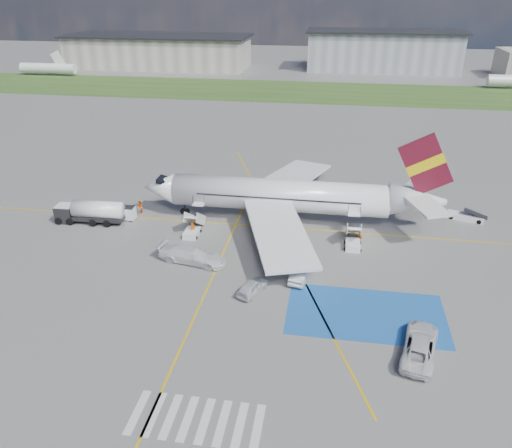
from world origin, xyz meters
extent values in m
plane|color=#60605E|center=(0.00, 0.00, 0.00)|extent=(400.00, 400.00, 0.00)
cube|color=#2D4C1E|center=(0.00, 95.00, 0.01)|extent=(400.00, 30.00, 0.01)
cube|color=gold|center=(0.00, 12.00, 0.01)|extent=(120.00, 0.20, 0.01)
cube|color=gold|center=(-5.00, -10.00, 0.01)|extent=(0.20, 60.00, 0.01)
cube|color=gold|center=(0.00, 12.00, 0.01)|extent=(20.71, 56.45, 0.01)
cube|color=#1B53A2|center=(10.00, -4.00, 0.01)|extent=(14.00, 8.00, 0.01)
cube|color=silver|center=(-6.00, -18.00, 0.01)|extent=(0.60, 4.00, 0.01)
cube|color=silver|center=(-4.80, -18.00, 0.01)|extent=(0.60, 4.00, 0.01)
cube|color=silver|center=(-3.60, -18.00, 0.01)|extent=(0.60, 4.00, 0.01)
cube|color=silver|center=(-2.40, -18.00, 0.01)|extent=(0.60, 4.00, 0.01)
cube|color=silver|center=(-1.20, -18.00, 0.01)|extent=(0.60, 4.00, 0.01)
cube|color=silver|center=(0.00, -18.00, 0.01)|extent=(0.60, 4.00, 0.01)
cube|color=silver|center=(1.20, -18.00, 0.01)|extent=(0.60, 4.00, 0.01)
cube|color=silver|center=(2.40, -18.00, 0.01)|extent=(0.60, 4.00, 0.01)
cube|color=gray|center=(-55.00, 130.00, 5.00)|extent=(60.00, 22.00, 10.00)
cube|color=gray|center=(20.00, 135.00, 6.00)|extent=(48.00, 18.00, 12.00)
cylinder|color=white|center=(0.00, 14.00, 3.40)|extent=(26.00, 3.90, 3.90)
cone|color=white|center=(-15.00, 14.00, 3.40)|extent=(4.00, 3.90, 3.90)
cube|color=black|center=(-14.40, 14.00, 4.45)|extent=(1.67, 1.90, 0.82)
cone|color=white|center=(16.20, 14.00, 3.80)|extent=(6.50, 3.90, 3.90)
cube|color=white|center=(1.00, 5.50, 2.80)|extent=(9.86, 15.95, 1.40)
cube|color=white|center=(1.00, 22.50, 2.80)|extent=(9.86, 15.95, 1.40)
cylinder|color=#38383A|center=(0.00, 8.40, 1.40)|extent=(3.40, 2.10, 2.10)
cylinder|color=#38383A|center=(0.00, 19.60, 1.40)|extent=(3.40, 2.10, 2.10)
cube|color=#550E1D|center=(16.50, 14.00, 8.20)|extent=(6.62, 0.30, 7.45)
cube|color=yellow|center=(16.50, 14.00, 8.20)|extent=(4.36, 0.40, 3.08)
cube|color=white|center=(16.80, 10.80, 4.50)|extent=(4.73, 5.95, 0.49)
cube|color=white|center=(16.80, 17.20, 4.50)|extent=(4.73, 5.95, 0.49)
cube|color=black|center=(0.00, 12.04, 3.75)|extent=(19.50, 0.04, 0.18)
cube|color=black|center=(0.00, 15.96, 3.75)|extent=(19.50, 0.04, 0.18)
cube|color=white|center=(-9.50, 9.85, 1.45)|extent=(1.40, 3.73, 2.32)
cube|color=white|center=(-9.50, 11.75, 2.50)|extent=(1.40, 1.00, 0.12)
cylinder|color=black|center=(-10.20, 11.75, 3.05)|extent=(0.06, 0.06, 1.10)
cylinder|color=black|center=(-8.80, 11.75, 3.05)|extent=(0.06, 0.06, 1.10)
cube|color=white|center=(-9.50, 8.25, 0.35)|extent=(1.60, 2.40, 0.70)
cube|color=white|center=(9.00, 9.85, 1.45)|extent=(1.40, 3.73, 2.32)
cube|color=white|center=(9.00, 11.75, 2.50)|extent=(1.40, 1.00, 0.12)
cylinder|color=black|center=(8.30, 11.75, 3.05)|extent=(0.06, 0.06, 1.10)
cylinder|color=black|center=(9.70, 11.75, 3.05)|extent=(0.06, 0.06, 1.10)
cube|color=white|center=(9.00, 8.25, 0.35)|extent=(1.60, 2.40, 0.70)
cube|color=black|center=(-25.86, 9.67, 1.04)|extent=(2.15, 2.15, 2.08)
cylinder|color=white|center=(-21.62, 9.83, 1.81)|extent=(6.21, 2.31, 2.08)
cube|color=black|center=(-21.62, 9.83, 0.77)|extent=(6.21, 2.31, 0.45)
cube|color=white|center=(-18.67, 11.28, 0.90)|extent=(2.15, 1.32, 1.48)
cube|color=black|center=(-18.67, 11.28, 1.69)|extent=(2.04, 1.21, 0.13)
cube|color=white|center=(22.96, 17.96, 0.36)|extent=(4.56, 2.58, 0.72)
cube|color=black|center=(24.00, 17.66, 0.99)|extent=(3.02, 1.82, 0.80)
imported|color=silver|center=(-0.57, -2.26, 0.67)|extent=(2.94, 4.22, 1.33)
imported|color=#A6A8AD|center=(3.80, 0.83, 0.71)|extent=(2.32, 4.52, 1.42)
imported|color=silver|center=(13.97, -8.67, 1.00)|extent=(3.61, 5.77, 2.01)
imported|color=silver|center=(-7.83, 2.40, 1.09)|extent=(5.88, 3.27, 2.18)
imported|color=orange|center=(-9.40, 8.54, 0.83)|extent=(0.72, 0.70, 1.67)
imported|color=#FD5C0D|center=(-17.72, 13.38, 0.86)|extent=(0.89, 1.00, 1.72)
imported|color=orange|center=(9.84, 9.47, 0.83)|extent=(0.67, 1.05, 1.66)
camera|label=1|loc=(6.08, -41.60, 26.76)|focal=35.00mm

